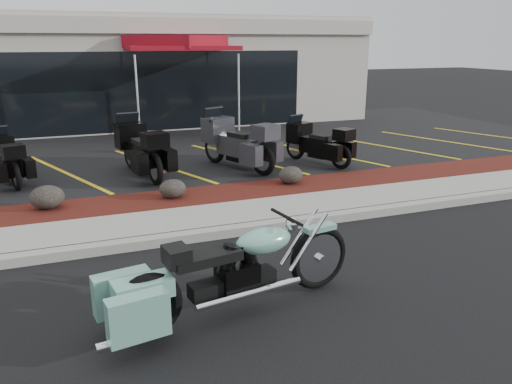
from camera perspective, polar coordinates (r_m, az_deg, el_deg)
name	(u,v)px	position (r m, az deg, el deg)	size (l,w,h in m)	color
ground	(228,259)	(7.50, -3.21, -7.64)	(90.00, 90.00, 0.00)	black
curb	(212,233)	(8.27, -5.10, -4.73)	(24.00, 0.25, 0.15)	gray
sidewalk	(201,220)	(8.90, -6.32, -3.17)	(24.00, 1.20, 0.15)	gray
mulch_bed	(186,200)	(10.01, -8.04, -0.93)	(24.00, 1.20, 0.16)	#39150C
upper_lot	(145,148)	(15.17, -12.60, 4.90)	(26.00, 9.60, 0.15)	black
dealership_building	(118,70)	(21.12, -15.51, 13.25)	(18.00, 8.16, 4.00)	#A49F94
boulder_left	(47,197)	(9.87, -22.76, -0.55)	(0.61, 0.51, 0.43)	black
boulder_mid	(173,189)	(9.89, -9.52, 0.38)	(0.52, 0.43, 0.37)	black
boulder_right	(291,175)	(10.77, 3.99, 1.96)	(0.53, 0.44, 0.38)	black
hero_cruiser	(319,249)	(6.47, 7.20, -6.43)	(3.21, 0.81, 1.13)	#74B4A1
touring_black_front	(0,151)	(12.68, -27.23, 4.15)	(1.98, 0.76, 1.15)	black
touring_black_mid	(129,141)	(12.34, -14.28, 5.69)	(2.34, 0.89, 1.36)	black
touring_grey	(214,135)	(12.59, -4.79, 6.46)	(2.41, 0.92, 1.40)	#303035
touring_black_rear	(296,137)	(13.01, 4.56, 6.28)	(2.01, 0.77, 1.17)	black
traffic_cone	(134,144)	(14.26, -13.78, 5.37)	(0.33, 0.33, 0.48)	orange
popup_canopy	(177,44)	(17.11, -9.03, 16.32)	(4.34, 4.34, 3.15)	silver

